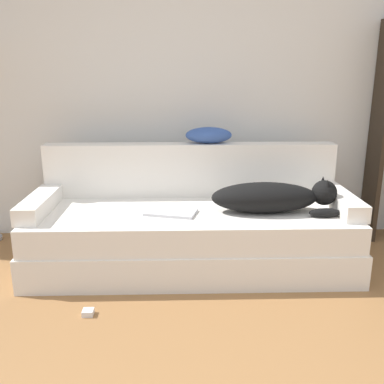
{
  "coord_description": "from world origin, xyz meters",
  "views": [
    {
      "loc": [
        -0.25,
        -1.09,
        1.32
      ],
      "look_at": [
        -0.17,
        1.61,
        0.56
      ],
      "focal_mm": 40.0,
      "sensor_mm": 36.0,
      "label": 1
    }
  ],
  "objects_px": {
    "couch": "(192,238)",
    "power_adapter": "(88,312)",
    "laptop": "(171,212)",
    "dog": "(272,197)",
    "throw_pillow": "(209,135)"
  },
  "relations": [
    {
      "from": "laptop",
      "to": "throw_pillow",
      "type": "bearing_deg",
      "value": 73.81
    },
    {
      "from": "couch",
      "to": "dog",
      "type": "xyz_separation_m",
      "value": [
        0.54,
        -0.07,
        0.31
      ]
    },
    {
      "from": "power_adapter",
      "to": "couch",
      "type": "bearing_deg",
      "value": 46.85
    },
    {
      "from": "dog",
      "to": "throw_pillow",
      "type": "relative_size",
      "value": 2.44
    },
    {
      "from": "couch",
      "to": "dog",
      "type": "bearing_deg",
      "value": -7.29
    },
    {
      "from": "dog",
      "to": "laptop",
      "type": "xyz_separation_m",
      "value": [
        -0.68,
        -0.02,
        -0.09
      ]
    },
    {
      "from": "throw_pillow",
      "to": "power_adapter",
      "type": "relative_size",
      "value": 5.62
    },
    {
      "from": "couch",
      "to": "laptop",
      "type": "distance_m",
      "value": 0.28
    },
    {
      "from": "couch",
      "to": "throw_pillow",
      "type": "height_order",
      "value": "throw_pillow"
    },
    {
      "from": "throw_pillow",
      "to": "power_adapter",
      "type": "distance_m",
      "value": 1.52
    },
    {
      "from": "couch",
      "to": "power_adapter",
      "type": "height_order",
      "value": "couch"
    },
    {
      "from": "laptop",
      "to": "dog",
      "type": "bearing_deg",
      "value": 16.5
    },
    {
      "from": "couch",
      "to": "laptop",
      "type": "relative_size",
      "value": 5.96
    },
    {
      "from": "couch",
      "to": "dog",
      "type": "distance_m",
      "value": 0.63
    },
    {
      "from": "couch",
      "to": "power_adapter",
      "type": "xyz_separation_m",
      "value": [
        -0.6,
        -0.64,
        -0.19
      ]
    }
  ]
}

